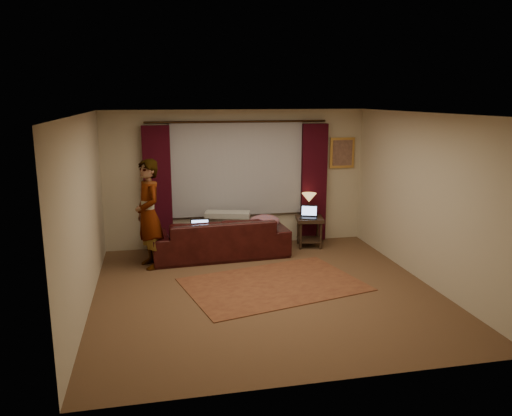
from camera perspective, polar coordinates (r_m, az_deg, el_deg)
The scene contains 20 objects.
floor at distance 7.54m, azimuth 1.13°, elevation -9.47°, with size 5.00×5.00×0.01m, color brown.
ceiling at distance 6.99m, azimuth 1.22°, elevation 10.73°, with size 5.00×5.00×0.02m, color silver.
wall_back at distance 9.56m, azimuth -2.18°, elevation 3.39°, with size 5.00×0.02×2.60m, color #C2B598.
wall_front at distance 4.83m, azimuth 7.84°, elevation -5.92°, with size 5.00×0.02×2.60m, color #C2B598.
wall_left at distance 7.04m, azimuth -19.08°, elevation -0.63°, with size 0.02×5.00×2.60m, color #C2B598.
wall_right at distance 8.08m, azimuth 18.74°, elevation 1.02°, with size 0.02×5.00×2.60m, color #C2B598.
sheer_curtain at distance 9.48m, azimuth -2.13°, elevation 4.52°, with size 2.50×0.05×1.80m, color #96969C.
drape_left at distance 9.35m, azimuth -11.17°, elevation 2.20°, with size 0.50×0.14×2.30m, color black.
drape_right at distance 9.84m, azimuth 6.59°, elevation 2.86°, with size 0.50×0.14×2.30m, color black.
curtain_rod at distance 9.34m, azimuth -2.12°, elevation 9.83°, with size 0.04×0.04×3.40m, color black.
picture_frame at distance 10.04m, azimuth 9.81°, elevation 6.24°, with size 0.50×0.04×0.60m, color gold.
sofa at distance 8.99m, azimuth -4.16°, elevation -2.51°, with size 2.43×1.05×0.98m, color black.
throw_blanket at distance 9.12m, azimuth -3.29°, elevation 0.88°, with size 0.81×0.32×0.10m, color #9D9C95.
clothing_pile at distance 9.06m, azimuth 0.94°, elevation -1.59°, with size 0.57×0.43×0.24m, color #815060.
laptop_sofa at distance 8.70m, azimuth -6.39°, elevation -2.25°, with size 0.33×0.36×0.24m, color black, non-canonical shape.
area_rug at distance 7.76m, azimuth 2.01°, elevation -8.72°, with size 2.61×1.74×0.01m, color brown.
end_table at distance 9.66m, azimuth 6.11°, elevation -2.74°, with size 0.50×0.50×0.57m, color black.
tiffany_lamp at distance 9.65m, azimuth 6.06°, elevation 0.37°, with size 0.28×0.28×0.45m, color olive, non-canonical shape.
laptop_table at distance 9.49m, azimuth 6.03°, elevation -0.51°, with size 0.32×0.35×0.23m, color black, non-canonical shape.
person at distance 8.49m, azimuth -12.17°, elevation -0.69°, with size 0.54×0.54×1.84m, color #9D9C95.
Camera 1 is at (-1.57, -6.81, 2.82)m, focal length 35.00 mm.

